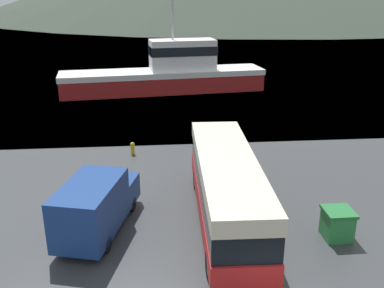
# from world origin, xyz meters

# --- Properties ---
(water_surface) EXTENTS (240.00, 240.00, 0.00)m
(water_surface) POSITION_xyz_m (0.00, 138.44, 0.00)
(water_surface) COLOR #475B6B
(water_surface) RESTS_ON ground
(tour_bus) EXTENTS (2.88, 11.04, 3.28)m
(tour_bus) POSITION_xyz_m (-0.60, 7.59, 1.84)
(tour_bus) COLOR red
(tour_bus) RESTS_ON ground
(delivery_van) EXTENTS (3.55, 6.18, 2.59)m
(delivery_van) POSITION_xyz_m (-6.50, 7.33, 1.36)
(delivery_van) COLOR navy
(delivery_van) RESTS_ON ground
(fishing_boat) EXTENTS (21.73, 6.91, 9.84)m
(fishing_boat) POSITION_xyz_m (-2.31, 35.18, 1.96)
(fishing_boat) COLOR maroon
(fishing_boat) RESTS_ON water_surface
(storage_bin) EXTENTS (1.26, 1.27, 1.35)m
(storage_bin) POSITION_xyz_m (4.06, 5.88, 0.69)
(storage_bin) COLOR #287F3D
(storage_bin) RESTS_ON ground
(mooring_bollard) EXTENTS (0.30, 0.30, 0.84)m
(mooring_bollard) POSITION_xyz_m (-5.32, 16.85, 0.46)
(mooring_bollard) COLOR #B29919
(mooring_bollard) RESTS_ON ground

